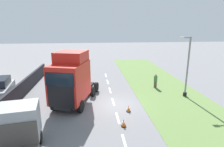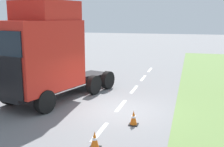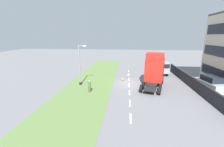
{
  "view_description": "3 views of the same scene",
  "coord_description": "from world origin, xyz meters",
  "views": [
    {
      "loc": [
        1.84,
        15.7,
        7.1
      ],
      "look_at": [
        0.12,
        -0.58,
        2.8
      ],
      "focal_mm": 30.0,
      "sensor_mm": 36.0,
      "label": 1
    },
    {
      "loc": [
        -3.06,
        11.7,
        4.14
      ],
      "look_at": [
        0.72,
        -1.7,
        1.33
      ],
      "focal_mm": 45.0,
      "sensor_mm": 36.0,
      "label": 2
    },
    {
      "loc": [
        -0.52,
        -22.63,
        7.28
      ],
      "look_at": [
        -2.64,
        -0.69,
        1.74
      ],
      "focal_mm": 24.0,
      "sensor_mm": 36.0,
      "label": 3
    }
  ],
  "objects": [
    {
      "name": "traffic_cone_trailing",
      "position": [
        -1.06,
        1.51,
        0.28
      ],
      "size": [
        0.36,
        0.36,
        0.58
      ],
      "color": "black",
      "rests_on": "ground"
    },
    {
      "name": "lorry_cab",
      "position": [
        3.74,
        -0.21,
        2.45
      ],
      "size": [
        4.33,
        7.24,
        5.03
      ],
      "rotation": [
        0.0,
        0.0,
        -0.28
      ],
      "color": "black",
      "rests_on": "ground"
    },
    {
      "name": "ground_plane",
      "position": [
        0.0,
        0.0,
        0.0
      ],
      "size": [
        120.0,
        120.0,
        0.0
      ],
      "primitive_type": "plane",
      "color": "slate",
      "rests_on": "ground"
    },
    {
      "name": "lane_markings",
      "position": [
        0.0,
        -0.7,
        0.0
      ],
      "size": [
        0.16,
        21.0,
        0.0
      ],
      "color": "white",
      "rests_on": "ground"
    },
    {
      "name": "traffic_cone_lead",
      "position": [
        -0.26,
        3.81,
        0.28
      ],
      "size": [
        0.36,
        0.36,
        0.58
      ],
      "color": "black",
      "rests_on": "ground"
    }
  ]
}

